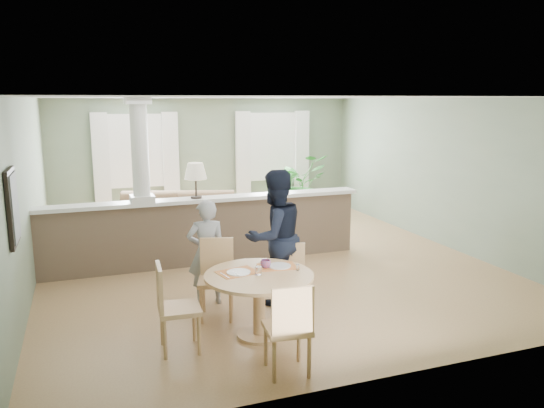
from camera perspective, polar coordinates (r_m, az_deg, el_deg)
name	(u,v)px	position (r m, az deg, el deg)	size (l,w,h in m)	color
ground	(262,261)	(8.95, -1.06, -6.17)	(8.00, 8.00, 0.00)	tan
room_shell	(249,150)	(9.17, -2.54, 5.81)	(7.02, 8.02, 2.71)	gray
pony_wall	(201,222)	(8.70, -7.66, -1.95)	(5.32, 0.38, 2.70)	brown
sofa	(176,216)	(10.50, -10.33, -1.31)	(2.96, 1.16, 0.86)	brown
houseplant	(298,184)	(12.40, 2.85, 2.11)	(1.29, 1.12, 1.43)	#2D6F2C
dining_table	(259,287)	(6.05, -1.39, -8.88)	(1.23, 1.23, 0.84)	tan
chair_far_boy	(217,274)	(6.68, -5.97, -7.51)	(0.55, 0.55, 0.97)	tan
chair_far_man	(291,274)	(6.85, 2.03, -7.53)	(0.50, 0.50, 0.86)	tan
chair_near	(289,325)	(5.25, 1.87, -12.91)	(0.47, 0.47, 0.95)	tan
chair_side	(172,304)	(5.83, -10.71, -10.52)	(0.46, 0.46, 0.97)	tan
child_person	(207,252)	(7.02, -7.04, -5.18)	(0.51, 0.34, 1.41)	#949498
man_person	(275,237)	(6.97, 0.30, -3.58)	(0.87, 0.68, 1.79)	black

